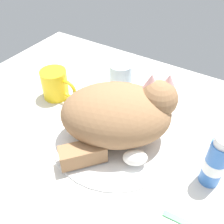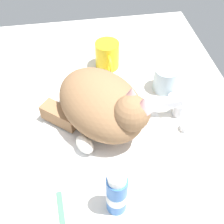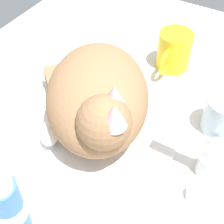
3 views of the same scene
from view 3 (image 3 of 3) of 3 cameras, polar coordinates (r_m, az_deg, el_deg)
name	(u,v)px [view 3 (image 3 of 3)]	position (r cm, az deg, el deg)	size (l,w,h in cm)	color
ground_plane	(99,129)	(65.89, -2.29, -3.02)	(110.00, 82.50, 3.00)	silver
sink_basin	(99,123)	(64.37, -2.35, -1.88)	(32.32, 32.32, 1.00)	white
faucet	(200,159)	(58.22, 15.35, -8.03)	(14.19, 10.81, 6.20)	silver
cat	(97,98)	(57.99, -2.71, 2.47)	(32.11, 30.95, 16.62)	#936B47
coffee_mug	(174,51)	(76.57, 10.85, 10.57)	(11.95, 7.76, 8.89)	yellow
rinse_cup	(222,115)	(64.77, 18.93, -0.53)	(7.10, 7.10, 7.47)	silver
toothpaste_bottle	(7,205)	(50.22, -18.12, -15.32)	(4.46, 4.46, 13.44)	#3870C6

